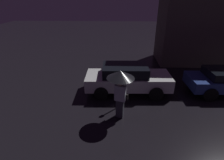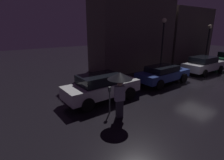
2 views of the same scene
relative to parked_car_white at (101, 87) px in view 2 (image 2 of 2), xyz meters
The scene contains 10 objects.
ground_plane 8.21m from the parked_car_white, ahead, with size 60.00×60.00×0.00m, color black.
building_facade_left 9.23m from the parked_car_white, 36.67° to the left, with size 8.55×3.00×8.34m.
building_facade_right 16.32m from the parked_car_white, 18.51° to the left, with size 7.53×3.00×6.18m.
parked_car_white is the anchor object (origin of this frame).
parked_car_blue 5.37m from the parked_car_white, ahead, with size 4.38×1.91×1.33m.
parked_car_silver 11.00m from the parked_car_white, ahead, with size 4.46×1.99×1.47m.
pedestrian_with_umbrella 2.41m from the parked_car_white, 100.19° to the right, with size 1.10×1.10×2.15m.
parking_meter 1.65m from the parked_car_white, 108.12° to the right, with size 0.12×0.10×1.32m.
street_lamp_near 8.91m from the parked_car_white, 17.68° to the left, with size 0.41×0.41×4.80m.
street_lamp_far 15.88m from the parked_car_white, ahead, with size 0.43×0.43×4.30m.
Camera 2 is at (-12.93, -6.62, 4.01)m, focal length 28.00 mm.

